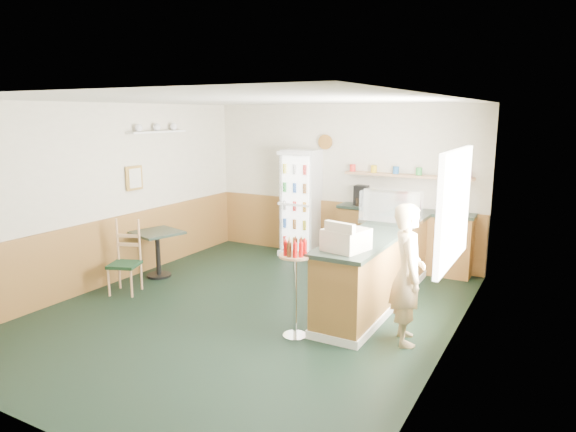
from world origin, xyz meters
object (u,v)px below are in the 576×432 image
Objects in this scene: condiment_stand at (295,271)px; cash_register at (346,239)px; shopkeeper at (408,274)px; cafe_chair at (128,255)px; display_case at (391,207)px; drinks_fridge at (300,203)px; cafe_table at (158,245)px.

cash_register is at bearing 40.36° from condiment_stand.
shopkeeper reaches higher than cafe_chair.
condiment_stand is at bearing -102.61° from display_case.
drinks_fridge is at bearing 116.64° from condiment_stand.
shopkeeper is 1.25m from condiment_stand.
cafe_chair is (-3.29, -0.17, -0.58)m from cash_register.
display_case reaches higher than condiment_stand.
condiment_stand reaches higher than cafe_chair.
drinks_fridge is at bearing 139.51° from cash_register.
condiment_stand is (-0.45, -0.39, -0.34)m from cash_register.
condiment_stand is at bearing 88.57° from shopkeeper.
cash_register is at bearing -18.33° from cafe_chair.
cash_register is 0.69m from condiment_stand.
cafe_chair is at bearing -163.77° from cash_register.
drinks_fridge is 1.67× the size of condiment_stand.
drinks_fridge is 3.44m from cash_register.
drinks_fridge is 1.82× the size of cafe_chair.
cash_register reaches higher than cafe_table.
drinks_fridge is 2.65m from cafe_table.
condiment_stand is 3.10m from cafe_table.
condiment_stand is 2.86m from cafe_chair.
cafe_chair is (0.11, -0.71, 0.03)m from cafe_table.
cafe_table is at bearing 77.23° from cafe_chair.
cafe_chair is at bearing -151.13° from display_case.
drinks_fridge reaches higher than display_case.
cafe_table is at bearing -162.06° from display_case.
cafe_chair is at bearing 175.76° from condiment_stand.
shopkeeper reaches higher than condiment_stand.
drinks_fridge is at bearing 21.25° from shopkeeper.
cafe_table is (-2.95, 0.92, -0.28)m from condiment_stand.
cafe_table is at bearing -175.83° from cash_register.
drinks_fridge is 2.35m from display_case.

